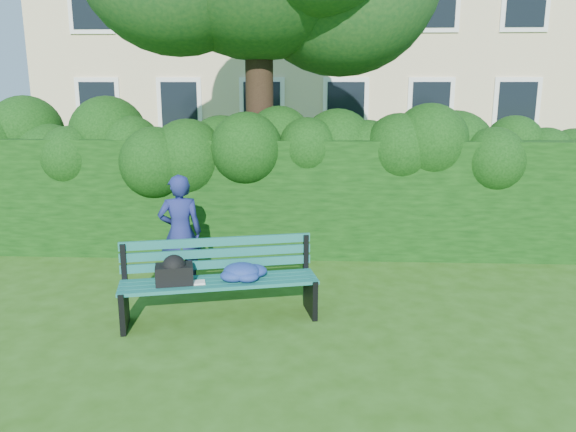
{
  "coord_description": "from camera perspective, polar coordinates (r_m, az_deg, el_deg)",
  "views": [
    {
      "loc": [
        0.34,
        -6.41,
        2.59
      ],
      "look_at": [
        0.0,
        0.6,
        0.95
      ],
      "focal_mm": 35.0,
      "sensor_mm": 36.0,
      "label": 1
    }
  ],
  "objects": [
    {
      "name": "man_reading",
      "position": [
        7.28,
        -10.88,
        -1.69
      ],
      "size": [
        0.62,
        0.48,
        1.51
      ],
      "primitive_type": "imported",
      "rotation": [
        0.0,
        0.0,
        3.38
      ],
      "color": "navy",
      "rests_on": "ground"
    },
    {
      "name": "park_bench",
      "position": [
        6.36,
        -7.13,
        -6.14
      ],
      "size": [
        2.25,
        1.05,
        0.89
      ],
      "rotation": [
        0.0,
        0.0,
        0.24
      ],
      "color": "#10504B",
      "rests_on": "ground"
    },
    {
      "name": "ground",
      "position": [
        6.92,
        -0.24,
        -8.82
      ],
      "size": [
        80.0,
        80.0,
        0.0
      ],
      "primitive_type": "plane",
      "color": "#2C5212",
      "rests_on": "ground"
    },
    {
      "name": "hedge",
      "position": [
        8.78,
        0.5,
        2.06
      ],
      "size": [
        10.0,
        1.0,
        1.8
      ],
      "color": "black",
      "rests_on": "ground"
    }
  ]
}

